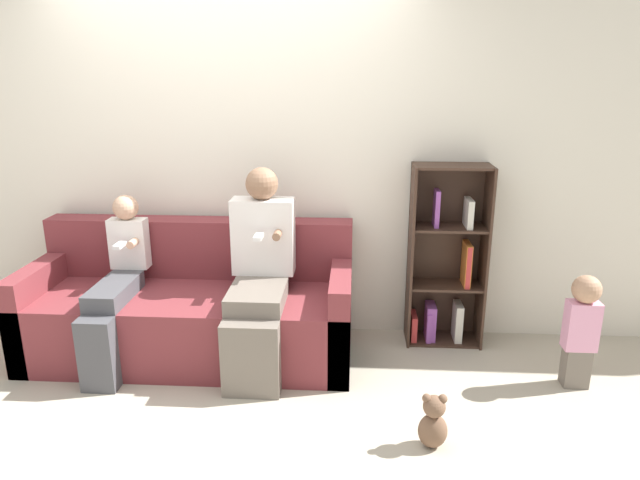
% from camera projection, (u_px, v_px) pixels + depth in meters
% --- Properties ---
extents(ground_plane, '(14.00, 14.00, 0.00)m').
position_uv_depth(ground_plane, '(210.00, 392.00, 3.48)').
color(ground_plane, '#B2A893').
extents(back_wall, '(10.00, 0.06, 2.55)m').
position_uv_depth(back_wall, '(233.00, 160.00, 4.04)').
color(back_wall, silver).
rests_on(back_wall, ground_plane).
extents(couch, '(2.16, 0.84, 0.88)m').
position_uv_depth(couch, '(193.00, 310.00, 3.90)').
color(couch, maroon).
rests_on(couch, ground_plane).
extents(adult_seated, '(0.41, 0.76, 1.29)m').
position_uv_depth(adult_seated, '(259.00, 268.00, 3.64)').
color(adult_seated, '#70665B').
rests_on(adult_seated, ground_plane).
extents(child_seated, '(0.25, 0.77, 1.09)m').
position_uv_depth(child_seated, '(115.00, 285.00, 3.68)').
color(child_seated, '#47474C').
rests_on(child_seated, ground_plane).
extents(toddler_standing, '(0.19, 0.17, 0.73)m').
position_uv_depth(toddler_standing, '(581.00, 326.00, 3.45)').
color(toddler_standing, '#70665B').
rests_on(toddler_standing, ground_plane).
extents(bookshelf, '(0.52, 0.28, 1.28)m').
position_uv_depth(bookshelf, '(446.00, 265.00, 4.01)').
color(bookshelf, '#3D281E').
rests_on(bookshelf, ground_plane).
extents(teddy_bear, '(0.15, 0.13, 0.31)m').
position_uv_depth(teddy_bear, '(433.00, 422.00, 2.94)').
color(teddy_bear, brown).
rests_on(teddy_bear, ground_plane).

